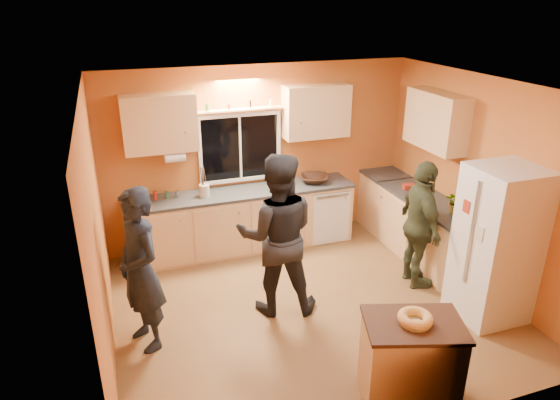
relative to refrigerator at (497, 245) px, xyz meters
name	(u,v)px	position (x,y,z in m)	size (l,w,h in m)	color
ground	(310,306)	(-1.89, 0.80, -0.90)	(4.50, 4.50, 0.00)	brown
room_shell	(309,167)	(-1.77, 1.21, 0.72)	(4.54, 4.04, 2.61)	#BB7930
back_counter	(268,216)	(-1.88, 2.50, -0.45)	(4.23, 0.62, 0.90)	tan
right_counter	(428,231)	(0.06, 1.30, -0.45)	(0.62, 1.84, 0.90)	tan
refrigerator	(497,245)	(0.00, 0.00, 0.00)	(0.72, 0.70, 1.80)	silver
island	(410,360)	(-1.60, -0.85, -0.48)	(1.00, 0.82, 0.83)	tan
bundt_pastry	(415,318)	(-1.60, -0.85, -0.02)	(0.31, 0.31, 0.09)	tan
person_left	(140,271)	(-3.79, 0.75, -0.02)	(0.64, 0.42, 1.77)	black
person_center	(277,235)	(-2.27, 0.91, 0.06)	(0.93, 0.73, 1.92)	black
person_right	(420,225)	(-0.42, 0.84, -0.07)	(0.97, 0.40, 1.65)	#2F3622
mixing_bowl	(314,179)	(-1.15, 2.51, 0.05)	(0.41, 0.41, 0.10)	#311D10
utensil_crock	(204,191)	(-2.79, 2.48, 0.09)	(0.14, 0.14, 0.17)	beige
potted_plant	(456,202)	(0.10, 0.87, 0.16)	(0.28, 0.24, 0.31)	gray
red_box	(409,187)	(0.02, 1.80, 0.04)	(0.16, 0.12, 0.07)	#A42919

